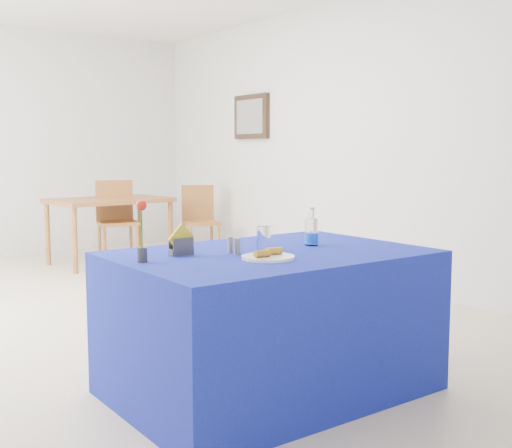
# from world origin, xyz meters

# --- Properties ---
(floor) EXTENTS (7.00, 7.00, 0.00)m
(floor) POSITION_xyz_m (0.00, 0.00, 0.00)
(floor) COLOR beige
(floor) RESTS_ON ground
(room_shell) EXTENTS (7.00, 7.00, 7.00)m
(room_shell) POSITION_xyz_m (0.00, 0.00, 1.75)
(room_shell) COLOR silver
(room_shell) RESTS_ON ground
(picture_frame) EXTENTS (0.06, 0.64, 0.52)m
(picture_frame) POSITION_xyz_m (2.47, 1.60, 1.70)
(picture_frame) COLOR black
(picture_frame) RESTS_ON room_shell
(picture_art) EXTENTS (0.02, 0.52, 0.40)m
(picture_art) POSITION_xyz_m (2.44, 1.60, 1.70)
(picture_art) COLOR #998C66
(picture_art) RESTS_ON room_shell
(plate) EXTENTS (0.26, 0.26, 0.01)m
(plate) POSITION_xyz_m (-0.14, -2.18, 0.77)
(plate) COLOR white
(plate) RESTS_ON blue_table
(drinking_glass) EXTENTS (0.07, 0.07, 0.13)m
(drinking_glass) POSITION_xyz_m (-0.00, -1.95, 0.82)
(drinking_glass) COLOR silver
(drinking_glass) RESTS_ON blue_table
(salt_shaker) EXTENTS (0.03, 0.03, 0.08)m
(salt_shaker) POSITION_xyz_m (-0.19, -1.91, 0.80)
(salt_shaker) COLOR slate
(salt_shaker) RESTS_ON blue_table
(pepper_shaker) EXTENTS (0.03, 0.03, 0.08)m
(pepper_shaker) POSITION_xyz_m (-0.20, -1.99, 0.80)
(pepper_shaker) COLOR #5E5F63
(pepper_shaker) RESTS_ON blue_table
(blue_table) EXTENTS (1.60, 1.10, 0.76)m
(blue_table) POSITION_xyz_m (0.01, -2.00, 0.38)
(blue_table) COLOR navy
(blue_table) RESTS_ON floor
(water_bottle) EXTENTS (0.08, 0.08, 0.21)m
(water_bottle) POSITION_xyz_m (0.33, -1.96, 0.83)
(water_bottle) COLOR white
(water_bottle) RESTS_ON blue_table
(napkin_holder) EXTENTS (0.15, 0.06, 0.16)m
(napkin_holder) POSITION_xyz_m (-0.43, -1.83, 0.81)
(napkin_holder) COLOR #343439
(napkin_holder) RESTS_ON blue_table
(rose_vase) EXTENTS (0.05, 0.05, 0.30)m
(rose_vase) POSITION_xyz_m (-0.69, -1.91, 0.91)
(rose_vase) COLOR #2A2A2F
(rose_vase) RESTS_ON blue_table
(oak_table) EXTENTS (1.37, 0.94, 0.76)m
(oak_table) POSITION_xyz_m (0.94, 2.28, 0.68)
(oak_table) COLOR #985E2C
(oak_table) RESTS_ON floor
(chair_bg_left) EXTENTS (0.52, 0.52, 0.96)m
(chair_bg_left) POSITION_xyz_m (1.02, 2.27, 0.55)
(chair_bg_left) COLOR brown
(chair_bg_left) RESTS_ON floor
(chair_bg_right) EXTENTS (0.49, 0.49, 0.88)m
(chair_bg_right) POSITION_xyz_m (1.96, 1.97, 0.51)
(chair_bg_right) COLOR brown
(chair_bg_right) RESTS_ON floor
(banana_pieces) EXTENTS (0.18, 0.08, 0.04)m
(banana_pieces) POSITION_xyz_m (-0.14, -2.18, 0.79)
(banana_pieces) COLOR gold
(banana_pieces) RESTS_ON plate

